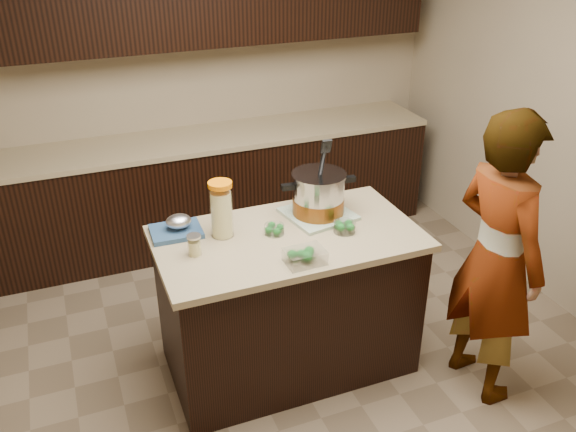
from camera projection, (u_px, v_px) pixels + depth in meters
name	position (u px, v px, depth m)	size (l,w,h in m)	color
ground_plane	(288.00, 361.00, 3.78)	(4.00, 4.00, 0.00)	brown
room_shell	(288.00, 91.00, 2.98)	(4.04, 4.04, 2.72)	tan
back_cabinets	(207.00, 129.00, 4.77)	(3.60, 0.63, 2.33)	black
island	(288.00, 302.00, 3.57)	(1.46, 0.81, 0.90)	black
dish_towel	(318.00, 214.00, 3.56)	(0.36, 0.36, 0.02)	#557F59
stock_pot	(318.00, 196.00, 3.51)	(0.45, 0.34, 0.45)	#B7B7BC
lemonade_pitcher	(221.00, 211.00, 3.29)	(0.16, 0.16, 0.32)	#D2C680
mason_jar	(194.00, 246.00, 3.15)	(0.10, 0.10, 0.12)	#D2C680
broccoli_tub_left	(274.00, 230.00, 3.37)	(0.14, 0.14, 0.05)	silver
broccoli_tub_right	(345.00, 227.00, 3.38)	(0.15, 0.15, 0.06)	silver
broccoli_tub_rect	(305.00, 257.00, 3.10)	(0.20, 0.15, 0.07)	silver
blue_tray	(177.00, 228.00, 3.36)	(0.28, 0.23, 0.11)	navy
person	(496.00, 259.00, 3.25)	(0.61, 0.40, 1.68)	gray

